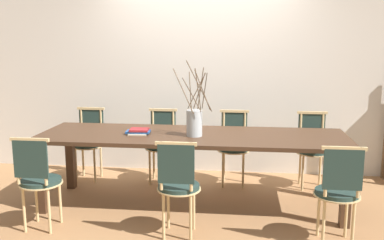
{
  "coord_description": "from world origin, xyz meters",
  "views": [
    {
      "loc": [
        0.5,
        -4.26,
        1.72
      ],
      "look_at": [
        0.0,
        0.0,
        0.92
      ],
      "focal_mm": 40.0,
      "sensor_mm": 36.0,
      "label": 1
    }
  ],
  "objects_px": {
    "chair_far_center": "(234,144)",
    "book_stack": "(139,131)",
    "chair_near_center": "(338,189)",
    "vase_centerpiece": "(194,122)",
    "dining_table": "(192,142)"
  },
  "relations": [
    {
      "from": "chair_far_center",
      "to": "book_stack",
      "type": "xyz_separation_m",
      "value": [
        -0.97,
        -0.79,
        0.3
      ]
    },
    {
      "from": "chair_far_center",
      "to": "chair_near_center",
      "type": "bearing_deg",
      "value": 120.95
    },
    {
      "from": "chair_near_center",
      "to": "vase_centerpiece",
      "type": "distance_m",
      "value": 1.51
    },
    {
      "from": "vase_centerpiece",
      "to": "dining_table",
      "type": "bearing_deg",
      "value": 114.57
    },
    {
      "from": "book_stack",
      "to": "vase_centerpiece",
      "type": "bearing_deg",
      "value": -2.84
    },
    {
      "from": "chair_near_center",
      "to": "book_stack",
      "type": "xyz_separation_m",
      "value": [
        -1.87,
        0.71,
        0.3
      ]
    },
    {
      "from": "chair_far_center",
      "to": "book_stack",
      "type": "distance_m",
      "value": 1.29
    },
    {
      "from": "book_stack",
      "to": "dining_table",
      "type": "bearing_deg",
      "value": 4.49
    },
    {
      "from": "vase_centerpiece",
      "to": "book_stack",
      "type": "distance_m",
      "value": 0.6
    },
    {
      "from": "chair_near_center",
      "to": "book_stack",
      "type": "height_order",
      "value": "chair_near_center"
    },
    {
      "from": "chair_far_center",
      "to": "vase_centerpiece",
      "type": "distance_m",
      "value": 1.0
    },
    {
      "from": "chair_near_center",
      "to": "book_stack",
      "type": "distance_m",
      "value": 2.02
    },
    {
      "from": "chair_far_center",
      "to": "vase_centerpiece",
      "type": "xyz_separation_m",
      "value": [
        -0.38,
        -0.82,
        0.42
      ]
    },
    {
      "from": "dining_table",
      "to": "vase_centerpiece",
      "type": "height_order",
      "value": "vase_centerpiece"
    },
    {
      "from": "chair_near_center",
      "to": "chair_far_center",
      "type": "distance_m",
      "value": 1.75
    }
  ]
}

